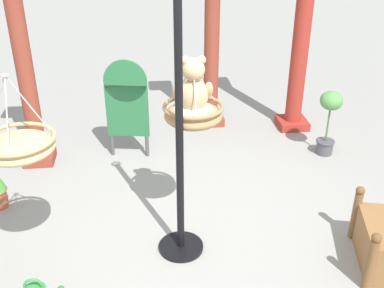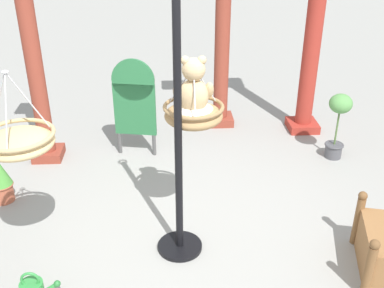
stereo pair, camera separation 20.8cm
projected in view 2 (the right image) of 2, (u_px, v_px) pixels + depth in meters
ground_plane at (191, 237)px, 4.80m from camera, size 40.00×40.00×0.00m
display_pole_central at (179, 180)px, 4.28m from camera, size 0.44×0.44×2.53m
hanging_basket_with_teddy at (194, 114)px, 4.25m from camera, size 0.56×0.56×0.57m
teddy_bear at (193, 89)px, 4.16m from camera, size 0.37×0.34×0.54m
hanging_basket_left_high at (18, 141)px, 3.82m from camera, size 0.61×0.61×0.70m
greenhouse_pillar_left at (222, 46)px, 6.68m from camera, size 0.41×0.41×2.52m
greenhouse_pillar_right at (35, 72)px, 5.72m from camera, size 0.40×0.40×2.50m
greenhouse_pillar_far_back at (313, 33)px, 6.38m from camera, size 0.46×0.46×3.01m
potted_plant_flowering_red at (338, 121)px, 6.04m from camera, size 0.29×0.29×0.90m
potted_plant_tall_leafy at (0, 179)px, 5.25m from camera, size 0.27×0.27×0.56m
display_sign_board at (134, 99)px, 6.00m from camera, size 0.55×0.14×1.33m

